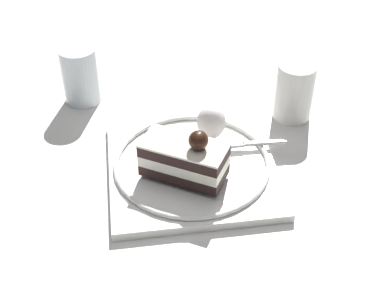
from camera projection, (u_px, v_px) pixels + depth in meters
The scene contains 7 objects.
ground_plane at pixel (206, 180), 0.77m from camera, with size 2.40×2.40×0.00m, color silver.
dessert_plate at pixel (192, 166), 0.78m from camera, with size 0.26×0.26×0.02m.
cake_slice at pixel (185, 158), 0.73m from camera, with size 0.13×0.10×0.08m.
whipped_cream_dollop at pixel (211, 122), 0.79m from camera, with size 0.04×0.04×0.05m, color white.
fork at pixel (247, 144), 0.79m from camera, with size 0.11×0.02×0.00m.
drink_glass_near at pixel (81, 78), 0.90m from camera, with size 0.06×0.06×0.10m.
drink_glass_far at pixel (294, 95), 0.86m from camera, with size 0.06×0.06×0.09m.
Camera 1 is at (0.04, 0.56, 0.52)m, focal length 51.36 mm.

